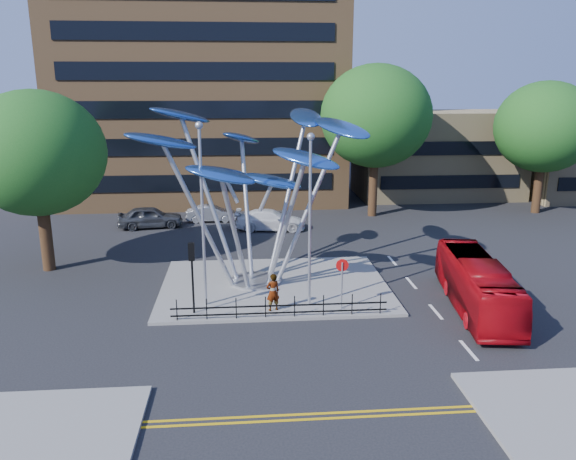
{
  "coord_description": "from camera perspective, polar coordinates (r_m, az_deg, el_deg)",
  "views": [
    {
      "loc": [
        -2.62,
        -22.28,
        10.64
      ],
      "look_at": [
        -0.44,
        4.0,
        3.68
      ],
      "focal_mm": 35.0,
      "sensor_mm": 36.0,
      "label": 1
    }
  ],
  "objects": [
    {
      "name": "low_building_near",
      "position": [
        55.89,
        14.89,
        7.47
      ],
      "size": [
        15.0,
        8.0,
        8.0
      ],
      "primitive_type": "cube",
      "color": "tan",
      "rests_on": "ground"
    },
    {
      "name": "parked_car_left",
      "position": [
        43.48,
        -13.83,
        1.29
      ],
      "size": [
        5.0,
        2.58,
        1.63
      ],
      "primitive_type": "imported",
      "rotation": [
        0.0,
        0.0,
        1.71
      ],
      "color": "#3D4044",
      "rests_on": "ground"
    },
    {
      "name": "traffic_island",
      "position": [
        30.23,
        -1.37,
        -5.68
      ],
      "size": [
        12.0,
        9.0,
        0.15
      ],
      "primitive_type": "cube",
      "color": "slate",
      "rests_on": "ground"
    },
    {
      "name": "double_yellow_near",
      "position": [
        19.62,
        3.9,
        -18.08
      ],
      "size": [
        40.0,
        0.12,
        0.01
      ],
      "primitive_type": "cube",
      "color": "gold",
      "rests_on": "ground"
    },
    {
      "name": "ground",
      "position": [
        24.83,
        1.81,
        -10.6
      ],
      "size": [
        120.0,
        120.0,
        0.0
      ],
      "primitive_type": "plane",
      "color": "black",
      "rests_on": "ground"
    },
    {
      "name": "tree_left",
      "position": [
        34.44,
        -24.19,
        7.09
      ],
      "size": [
        7.6,
        7.6,
        10.32
      ],
      "color": "black",
      "rests_on": "ground"
    },
    {
      "name": "street_lamp_right",
      "position": [
        26.07,
        2.25,
        2.49
      ],
      "size": [
        0.36,
        0.36,
        8.3
      ],
      "color": "#9EA0A5",
      "rests_on": "traffic_island"
    },
    {
      "name": "parked_car_right",
      "position": [
        41.65,
        -1.8,
        1.03
      ],
      "size": [
        5.32,
        2.55,
        1.5
      ],
      "primitive_type": "imported",
      "rotation": [
        0.0,
        0.0,
        1.48
      ],
      "color": "silver",
      "rests_on": "ground"
    },
    {
      "name": "red_bus",
      "position": [
        28.52,
        18.6,
        -5.25
      ],
      "size": [
        3.33,
        9.2,
        2.5
      ],
      "primitive_type": "imported",
      "rotation": [
        0.0,
        0.0,
        -0.14
      ],
      "color": "#9B070E",
      "rests_on": "ground"
    },
    {
      "name": "pedestrian",
      "position": [
        26.6,
        -1.55,
        -6.33
      ],
      "size": [
        0.77,
        0.63,
        1.82
      ],
      "primitive_type": "imported",
      "rotation": [
        0.0,
        0.0,
        3.46
      ],
      "color": "gray",
      "rests_on": "traffic_island"
    },
    {
      "name": "tree_right",
      "position": [
        45.61,
        8.91,
        11.34
      ],
      "size": [
        8.8,
        8.8,
        12.11
      ],
      "color": "black",
      "rests_on": "ground"
    },
    {
      "name": "traffic_light_island",
      "position": [
        26.16,
        -9.74,
        -3.31
      ],
      "size": [
        0.28,
        0.18,
        3.42
      ],
      "color": "black",
      "rests_on": "traffic_island"
    },
    {
      "name": "parked_car_mid",
      "position": [
        44.57,
        -7.79,
        1.68
      ],
      "size": [
        3.89,
        1.37,
        1.28
      ],
      "primitive_type": "imported",
      "rotation": [
        0.0,
        0.0,
        1.57
      ],
      "color": "#A0A2A7",
      "rests_on": "ground"
    },
    {
      "name": "brick_tower",
      "position": [
        54.56,
        -8.76,
        19.21
      ],
      "size": [
        25.0,
        15.0,
        30.0
      ],
      "primitive_type": "cube",
      "color": "brown",
      "rests_on": "ground"
    },
    {
      "name": "no_entry_sign_island",
      "position": [
        26.72,
        5.51,
        -4.57
      ],
      "size": [
        0.6,
        0.1,
        2.45
      ],
      "color": "#9EA0A5",
      "rests_on": "traffic_island"
    },
    {
      "name": "double_yellow_far",
      "position": [
        19.38,
        4.03,
        -18.56
      ],
      "size": [
        40.0,
        0.12,
        0.01
      ],
      "primitive_type": "cube",
      "color": "gold",
      "rests_on": "ground"
    },
    {
      "name": "street_lamp_left",
      "position": [
        26.38,
        -8.73,
        3.05
      ],
      "size": [
        0.36,
        0.36,
        8.8
      ],
      "color": "#9EA0A5",
      "rests_on": "traffic_island"
    },
    {
      "name": "leaf_sculpture",
      "position": [
        29.21,
        -3.64,
        7.34
      ],
      "size": [
        12.72,
        9.54,
        9.51
      ],
      "color": "#9EA0A5",
      "rests_on": "traffic_island"
    },
    {
      "name": "pedestrian_railing_front",
      "position": [
        26.07,
        -0.81,
        -7.99
      ],
      "size": [
        10.0,
        0.06,
        1.0
      ],
      "color": "black",
      "rests_on": "traffic_island"
    },
    {
      "name": "tree_far",
      "position": [
        50.79,
        24.63,
        9.48
      ],
      "size": [
        8.0,
        8.0,
        10.81
      ],
      "color": "black",
      "rests_on": "ground"
    }
  ]
}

